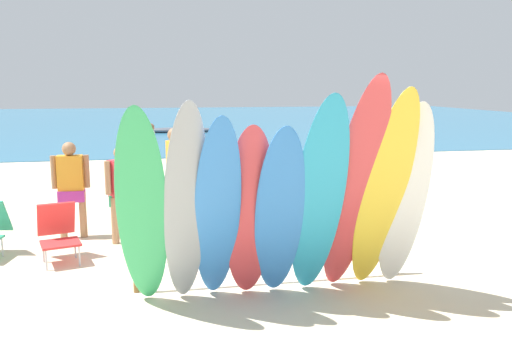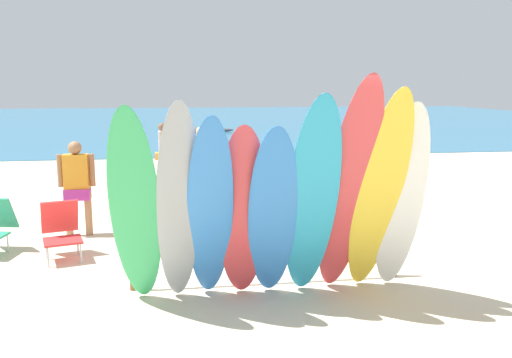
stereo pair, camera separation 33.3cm
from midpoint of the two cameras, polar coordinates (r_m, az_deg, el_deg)
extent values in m
plane|color=beige|center=(20.35, -7.45, 3.11)|extent=(60.00, 60.00, 0.00)
cube|color=teal|center=(37.95, -9.15, 6.24)|extent=(60.00, 40.00, 0.02)
cylinder|color=brown|center=(6.54, -14.12, -9.33)|extent=(0.07, 0.07, 0.56)
cylinder|color=brown|center=(7.13, 13.35, -7.68)|extent=(0.07, 0.07, 0.56)
cylinder|color=brown|center=(6.56, 0.24, -6.42)|extent=(3.39, 0.06, 0.06)
ellipsoid|color=#38B266|center=(5.71, -13.67, -3.36)|extent=(0.59, 0.94, 2.24)
ellipsoid|color=#999EA3|center=(5.68, -9.14, -3.02)|extent=(0.53, 0.95, 2.29)
ellipsoid|color=#337AD1|center=(5.73, -5.81, -3.57)|extent=(0.51, 1.00, 2.14)
ellipsoid|color=#D13D42|center=(5.84, -2.33, -3.81)|extent=(0.60, 0.79, 2.03)
ellipsoid|color=#337AD1|center=(5.83, 0.88, -3.84)|extent=(0.61, 0.94, 2.03)
ellipsoid|color=#289EC6|center=(5.82, 5.06, -2.29)|extent=(0.59, 1.05, 2.35)
ellipsoid|color=#D13D42|center=(5.96, 8.89, -1.17)|extent=(0.65, 1.13, 2.54)
ellipsoid|color=yellow|center=(6.14, 11.93, -1.55)|extent=(0.65, 1.04, 2.41)
ellipsoid|color=white|center=(6.33, 14.11, -2.02)|extent=(0.59, 0.84, 2.25)
cylinder|color=brown|center=(13.42, -11.70, 0.99)|extent=(0.11, 0.11, 0.72)
cylinder|color=brown|center=(13.71, -11.75, 1.18)|extent=(0.11, 0.11, 0.72)
cube|color=orange|center=(13.53, -11.77, 2.35)|extent=(0.39, 0.24, 0.17)
cube|color=silver|center=(13.49, -11.82, 3.77)|extent=(0.21, 0.38, 0.56)
sphere|color=brown|center=(13.45, -11.88, 5.39)|extent=(0.20, 0.20, 0.20)
cylinder|color=brown|center=(13.25, -11.78, 3.80)|extent=(0.09, 0.09, 0.50)
cylinder|color=brown|center=(13.72, -11.87, 4.00)|extent=(0.09, 0.09, 0.50)
cylinder|color=#9E704C|center=(9.09, -20.86, -3.63)|extent=(0.11, 0.11, 0.74)
cylinder|color=#9E704C|center=(9.04, -18.94, -3.59)|extent=(0.11, 0.11, 0.74)
cube|color=#B23399|center=(9.00, -20.02, -1.68)|extent=(0.40, 0.25, 0.18)
cube|color=orange|center=(8.94, -20.15, 0.52)|extent=(0.38, 0.20, 0.58)
sphere|color=#9E704C|center=(8.89, -20.31, 3.04)|extent=(0.21, 0.21, 0.21)
cylinder|color=#9E704C|center=(8.98, -21.71, 0.67)|extent=(0.09, 0.09, 0.52)
cylinder|color=#9E704C|center=(8.90, -18.61, 0.78)|extent=(0.09, 0.09, 0.52)
cylinder|color=#9E704C|center=(9.65, -9.73, -2.12)|extent=(0.12, 0.12, 0.81)
cylinder|color=#9E704C|center=(9.33, -9.30, -2.53)|extent=(0.12, 0.12, 0.81)
cube|color=silver|center=(9.43, -9.58, -0.29)|extent=(0.44, 0.27, 0.20)
cube|color=orange|center=(9.37, -9.65, 2.02)|extent=(0.29, 0.45, 0.64)
sphere|color=#9E704C|center=(9.32, -9.73, 4.66)|extent=(0.23, 0.23, 0.23)
cylinder|color=#9E704C|center=(9.62, -9.99, 2.43)|extent=(0.10, 0.10, 0.57)
cylinder|color=#9E704C|center=(9.10, -9.30, 2.03)|extent=(0.10, 0.10, 0.57)
cylinder|color=tan|center=(12.30, -7.94, 0.30)|extent=(0.11, 0.11, 0.72)
cylinder|color=tan|center=(12.03, -7.37, 0.10)|extent=(0.11, 0.11, 0.72)
cube|color=#2D4CB2|center=(12.12, -7.69, 1.62)|extent=(0.39, 0.24, 0.17)
cube|color=#2D4CB2|center=(12.07, -7.73, 3.21)|extent=(0.31, 0.42, 0.56)
sphere|color=tan|center=(12.03, -7.77, 5.03)|extent=(0.20, 0.20, 0.20)
cylinder|color=tan|center=(12.29, -8.18, 3.46)|extent=(0.09, 0.09, 0.50)
cylinder|color=tan|center=(11.85, -7.26, 3.25)|extent=(0.09, 0.09, 0.50)
cylinder|color=#9E704C|center=(8.53, -15.87, -4.29)|extent=(0.11, 0.11, 0.72)
cylinder|color=#9E704C|center=(8.69, -14.21, -3.95)|extent=(0.11, 0.11, 0.72)
cube|color=#33A36B|center=(8.54, -15.12, -2.14)|extent=(0.39, 0.24, 0.17)
cube|color=#DB333D|center=(8.48, -15.23, 0.12)|extent=(0.41, 0.38, 0.57)
sphere|color=#9E704C|center=(8.42, -15.35, 2.70)|extent=(0.20, 0.20, 0.20)
cylinder|color=#9E704C|center=(8.34, -16.60, 0.12)|extent=(0.09, 0.09, 0.50)
cylinder|color=#9E704C|center=(8.60, -13.92, 0.53)|extent=(0.09, 0.09, 0.50)
cylinder|color=#B7B7BC|center=(8.54, -26.41, -6.49)|extent=(0.02, 0.02, 0.28)
cylinder|color=#B7B7BC|center=(7.67, -22.60, -8.02)|extent=(0.02, 0.02, 0.28)
cylinder|color=#B7B7BC|center=(7.70, -19.46, -7.73)|extent=(0.02, 0.02, 0.28)
cylinder|color=#B7B7BC|center=(8.03, -22.81, -7.23)|extent=(0.02, 0.02, 0.28)
cylinder|color=#B7B7BC|center=(8.06, -19.81, -6.97)|extent=(0.02, 0.02, 0.28)
cube|color=red|center=(7.82, -21.24, -6.40)|extent=(0.60, 0.57, 0.03)
cube|color=red|center=(8.09, -21.60, -3.97)|extent=(0.55, 0.40, 0.51)
ellipsoid|color=#4C515B|center=(27.59, -8.54, 5.15)|extent=(3.75, 0.81, 0.30)
camera|label=1|loc=(0.17, -91.29, -0.23)|focal=37.60mm
camera|label=2|loc=(0.17, 88.71, 0.23)|focal=37.60mm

